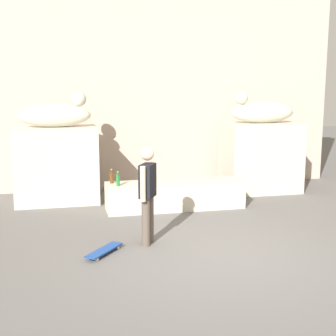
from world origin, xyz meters
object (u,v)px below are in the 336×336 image
Objects in this scene: skater at (148,191)px; skateboard at (104,250)px; statue_reclining_right at (261,111)px; statue_reclining_left at (56,114)px; bottle_brown at (112,177)px; bottle_green at (118,180)px.

skater is 1.20m from skateboard.
skater is at bearing 45.29° from statue_reclining_right.
bottle_brown is at bearing -38.51° from statue_reclining_left.
statue_reclining_right is (4.92, 0.00, 0.00)m from statue_reclining_left.
statue_reclining_left reaches higher than bottle_brown.
skater is 2.38m from bottle_brown.
bottle_green is at bearing -70.77° from bottle_brown.
bottle_brown is (-0.36, 2.34, -0.21)m from skater.
bottle_green is at bearing 20.29° from statue_reclining_right.
statue_reclining_left is 0.97× the size of skater.
statue_reclining_right is at bearing -16.89° from skater.
skateboard is at bearing 142.83° from skater.
bottle_green and bottle_brown have the same top height.
bottle_green is at bearing 26.81° from skateboard.
skateboard is (-4.22, -3.63, -1.94)m from statue_reclining_right.
statue_reclining_right reaches higher than skateboard.
statue_reclining_left is at bearing 53.36° from skater.
statue_reclining_left is at bearing 134.02° from bottle_green.
skateboard is at bearing 42.29° from statue_reclining_right.
skater is at bearing -63.69° from statue_reclining_left.
statue_reclining_right is 5.30× the size of bottle_brown.
statue_reclining_left is 1.96m from bottle_brown.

